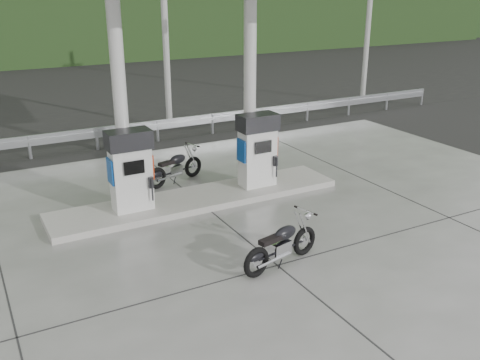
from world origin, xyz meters
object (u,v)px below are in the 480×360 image
gas_pump_left (131,170)px  motorcycle_left (281,245)px  motorcycle_right (175,168)px  gas_pump_right (257,150)px

gas_pump_left → motorcycle_left: bearing=-64.5°
motorcycle_right → gas_pump_left: bearing=-155.6°
gas_pump_left → gas_pump_right: bearing=0.0°
gas_pump_right → motorcycle_right: (-1.57, 1.52, -0.66)m
gas_pump_left → motorcycle_left: (1.67, -3.51, -0.65)m
gas_pump_right → motorcycle_right: bearing=136.0°
gas_pump_right → motorcycle_left: (-1.53, -3.51, -0.65)m
gas_pump_left → motorcycle_left: size_ratio=1.06×
gas_pump_left → motorcycle_right: gas_pump_left is taller
motorcycle_right → motorcycle_left: bearing=-108.1°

